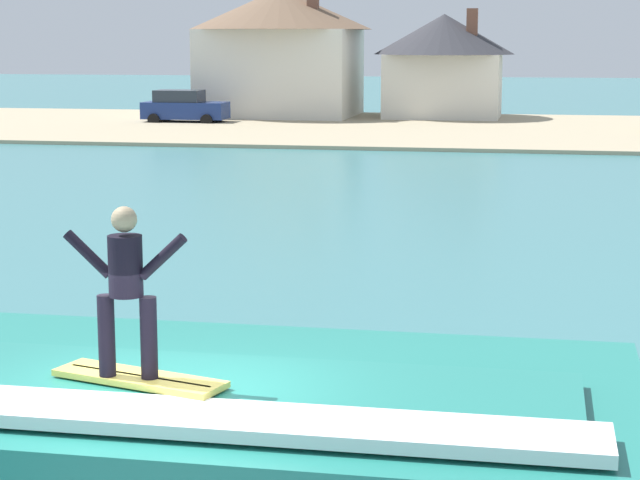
# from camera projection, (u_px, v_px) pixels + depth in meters

# --- Properties ---
(wave_crest) EXTENTS (8.44, 4.48, 1.44)m
(wave_crest) POSITION_uv_depth(u_px,v_px,m) (214.00, 438.00, 11.50)
(wave_crest) COLOR #237D70
(wave_crest) RESTS_ON ground_plane
(surfboard) EXTENTS (1.79, 0.93, 0.06)m
(surfboard) POSITION_uv_depth(u_px,v_px,m) (139.00, 378.00, 10.82)
(surfboard) COLOR #EAD159
(surfboard) RESTS_ON wave_crest
(surfer) EXTENTS (1.19, 0.32, 1.62)m
(surfer) POSITION_uv_depth(u_px,v_px,m) (126.00, 283.00, 10.61)
(surfer) COLOR black
(surfer) RESTS_ON surfboard
(shoreline_bank) EXTENTS (120.00, 22.07, 0.16)m
(shoreline_bank) POSITION_uv_depth(u_px,v_px,m) (475.00, 130.00, 57.78)
(shoreline_bank) COLOR tan
(shoreline_bank) RESTS_ON ground_plane
(car_near_shore) EXTENTS (4.51, 2.21, 1.86)m
(car_near_shore) POSITION_uv_depth(u_px,v_px,m) (184.00, 107.00, 61.96)
(car_near_shore) COLOR navy
(car_near_shore) RESTS_ON ground_plane
(house_with_chimney) EXTENTS (10.58, 10.58, 7.67)m
(house_with_chimney) POSITION_uv_depth(u_px,v_px,m) (281.00, 46.00, 66.31)
(house_with_chimney) COLOR silver
(house_with_chimney) RESTS_ON ground_plane
(house_small_cottage) EXTENTS (7.96, 7.96, 6.24)m
(house_small_cottage) POSITION_uv_depth(u_px,v_px,m) (444.00, 59.00, 64.98)
(house_small_cottage) COLOR silver
(house_small_cottage) RESTS_ON ground_plane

